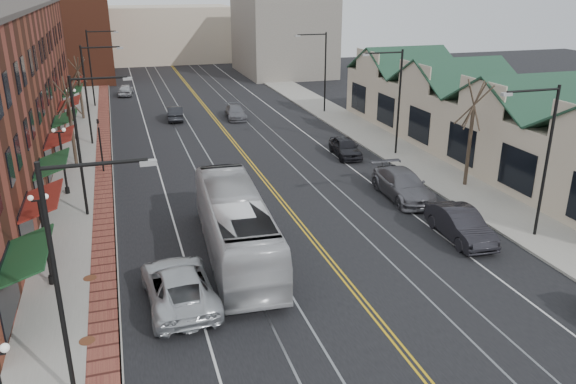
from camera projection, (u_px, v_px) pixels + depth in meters
ground at (392, 337)px, 21.59m from camera, size 160.00×160.00×0.00m
sidewalk_left at (81, 193)px, 36.15m from camera, size 4.00×120.00×0.15m
sidewalk_right at (414, 160)px, 42.77m from camera, size 4.00×120.00×0.15m
building_right at (485, 126)px, 43.64m from camera, size 8.00×36.00×4.60m
backdrop_left at (57, 27)px, 77.35m from camera, size 14.00×18.00×14.00m
backdrop_mid at (165, 34)px, 96.06m from camera, size 22.00×14.00×9.00m
backdrop_right at (283, 35)px, 81.95m from camera, size 12.00×16.00×11.00m
streetlight_l_0 at (69, 260)px, 16.78m from camera, size 3.33×0.25×8.00m
streetlight_l_1 at (85, 132)px, 31.09m from camera, size 3.33×0.25×8.00m
streetlight_l_2 at (91, 85)px, 45.41m from camera, size 3.33×0.25×8.00m
streetlight_l_3 at (94, 60)px, 59.73m from camera, size 3.33×0.25×8.00m
streetlight_r_0 at (542, 147)px, 28.24m from camera, size 3.33×0.25×8.00m
streetlight_r_1 at (394, 92)px, 42.55m from camera, size 3.33×0.25×8.00m
streetlight_r_2 at (321, 64)px, 56.87m from camera, size 3.33×0.25×8.00m
lamppost_l_1 at (46, 242)px, 24.44m from camera, size 0.84×0.28×4.27m
lamppost_l_2 at (63, 163)px, 35.18m from camera, size 0.84×0.28×4.27m
lamppost_l_3 at (74, 115)px, 47.71m from camera, size 0.84×0.28×4.27m
tree_left_near at (71, 121)px, 40.17m from camera, size 1.78×1.37×6.48m
tree_left_far at (80, 87)px, 54.57m from camera, size 1.66×1.28×6.02m
tree_right_mid at (471, 132)px, 36.24m from camera, size 1.90×1.46×6.93m
manhole_mid at (87, 341)px, 21.13m from camera, size 0.60×0.60×0.02m
manhole_far at (90, 278)px, 25.60m from camera, size 0.60×0.60×0.02m
traffic_signal at (100, 141)px, 39.32m from camera, size 0.18×0.15×3.80m
transit_bus at (236, 226)px, 27.43m from camera, size 3.42×11.99×3.30m
parked_suv at (179, 286)px, 23.66m from camera, size 3.00×6.05×1.65m
parked_car_b at (460, 224)px, 29.62m from camera, size 2.07×5.11×1.65m
parked_car_c at (403, 185)px, 35.32m from camera, size 2.68×6.00×1.71m
parked_car_d at (345, 147)px, 43.75m from camera, size 2.13×4.51×1.49m
distant_car_left at (175, 113)px, 55.35m from camera, size 1.85×4.31×1.38m
distant_car_right at (235, 112)px, 55.91m from camera, size 2.16×4.59×1.30m
distant_car_far at (126, 90)px, 67.38m from camera, size 2.06×4.20×1.38m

